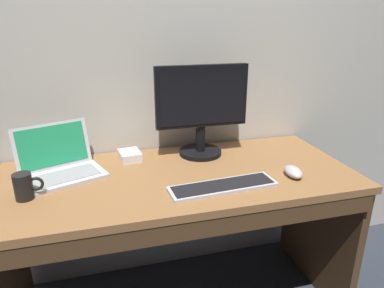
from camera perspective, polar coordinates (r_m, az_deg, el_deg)
The scene contains 7 objects.
desk at distance 1.70m, azimuth -2.15°, elevation -11.45°, with size 1.64×0.71×0.78m.
laptop_silver at distance 1.68m, azimuth -20.91°, elevation -3.41°, with size 0.41×0.37×0.22m.
external_monitor at distance 1.74m, azimuth 1.58°, elevation 5.92°, with size 0.47×0.22×0.47m.
wired_keyboard at distance 1.48m, azimuth 5.13°, elevation -6.95°, with size 0.47×0.16×0.02m.
computer_mouse at distance 1.64m, azimuth 16.35°, elevation -4.42°, with size 0.07×0.12×0.04m, color #B7B7BC.
external_drive_box at distance 1.78m, azimuth -10.20°, elevation -1.87°, with size 0.10×0.13×0.04m, color silver.
coffee_mug at distance 1.52m, azimuth -25.91°, elevation -6.29°, with size 0.11×0.07×0.11m.
Camera 1 is at (-0.32, -1.42, 1.46)m, focal length 32.37 mm.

